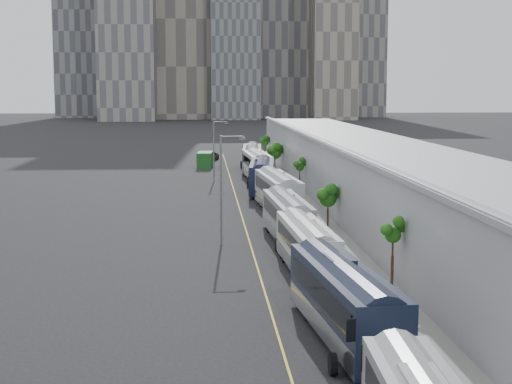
{
  "coord_description": "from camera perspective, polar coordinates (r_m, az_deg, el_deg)",
  "views": [
    {
      "loc": [
        -5.2,
        -16.33,
        12.48
      ],
      "look_at": [
        -0.39,
        55.59,
        3.0
      ],
      "focal_mm": 55.0,
      "sensor_mm": 36.0,
      "label": 1
    }
  ],
  "objects": [
    {
      "name": "tree_2",
      "position": [
        71.22,
        5.26,
        -0.29
      ],
      "size": [
        1.59,
        1.59,
        3.7
      ],
      "color": "black",
      "rests_on": "ground"
    },
    {
      "name": "bus_3",
      "position": [
        65.31,
        2.3,
        -2.12
      ],
      "size": [
        3.19,
        12.95,
        3.75
      ],
      "rotation": [
        0.0,
        0.0,
        0.05
      ],
      "color": "gray",
      "rests_on": "ground"
    },
    {
      "name": "bus_1",
      "position": [
        39.72,
        6.41,
        -8.37
      ],
      "size": [
        3.9,
        13.62,
        3.93
      ],
      "rotation": [
        0.0,
        0.0,
        0.09
      ],
      "color": "black",
      "rests_on": "ground"
    },
    {
      "name": "bus_4",
      "position": [
        79.95,
        1.6,
        -0.25
      ],
      "size": [
        3.83,
        14.04,
        4.05
      ],
      "rotation": [
        0.0,
        0.0,
        0.08
      ],
      "color": "#A2A6AC",
      "rests_on": "ground"
    },
    {
      "name": "bus_5",
      "position": [
        95.03,
        0.43,
        0.98
      ],
      "size": [
        4.03,
        13.98,
        4.03
      ],
      "rotation": [
        0.0,
        0.0,
        -0.09
      ],
      "color": "#161B32",
      "rests_on": "ground"
    },
    {
      "name": "lane_line",
      "position": [
        72.5,
        -0.85,
        -2.41
      ],
      "size": [
        0.12,
        160.0,
        0.02
      ],
      "primitive_type": "cube",
      "color": "gold",
      "rests_on": "ground"
    },
    {
      "name": "bus_2",
      "position": [
        53.8,
        3.71,
        -4.28
      ],
      "size": [
        3.03,
        12.43,
        3.6
      ],
      "rotation": [
        0.0,
        0.0,
        0.04
      ],
      "color": "silver",
      "rests_on": "ground"
    },
    {
      "name": "tree_4",
      "position": [
        120.92,
        1.39,
        3.02
      ],
      "size": [
        2.08,
        2.08,
        4.12
      ],
      "color": "black",
      "rests_on": "ground"
    },
    {
      "name": "bus_6",
      "position": [
        108.53,
        0.06,
        1.79
      ],
      "size": [
        3.5,
        13.87,
        4.02
      ],
      "rotation": [
        0.0,
        0.0,
        0.05
      ],
      "color": "white",
      "rests_on": "ground"
    },
    {
      "name": "sidewalk",
      "position": [
        73.78,
        7.33,
        -2.26
      ],
      "size": [
        10.0,
        170.0,
        0.12
      ],
      "primitive_type": "cube",
      "color": "gray",
      "rests_on": "ground"
    },
    {
      "name": "tree_5",
      "position": [
        145.22,
        0.65,
        3.69
      ],
      "size": [
        1.36,
        1.36,
        3.6
      ],
      "color": "black",
      "rests_on": "ground"
    },
    {
      "name": "tree_3",
      "position": [
        94.13,
        3.21,
        1.83
      ],
      "size": [
        1.01,
        1.01,
        3.88
      ],
      "color": "black",
      "rests_on": "ground"
    },
    {
      "name": "shipping_container",
      "position": [
        125.3,
        -3.72,
        2.34
      ],
      "size": [
        2.73,
        5.6,
        2.53
      ],
      "primitive_type": "cube",
      "rotation": [
        0.0,
        0.0,
        -0.09
      ],
      "color": "#144117",
      "rests_on": "ground"
    },
    {
      "name": "depot",
      "position": [
        74.15,
        10.4,
        0.42
      ],
      "size": [
        12.45,
        160.4,
        7.2
      ],
      "color": "gray",
      "rests_on": "ground"
    },
    {
      "name": "suv",
      "position": [
        138.3,
        -3.38,
        2.61
      ],
      "size": [
        3.47,
        5.68,
        1.47
      ],
      "primitive_type": "imported",
      "rotation": [
        0.0,
        0.0,
        -0.21
      ],
      "color": "black",
      "rests_on": "ground"
    },
    {
      "name": "bus_7",
      "position": [
        120.33,
        -0.29,
        2.35
      ],
      "size": [
        3.76,
        13.97,
        4.03
      ],
      "rotation": [
        0.0,
        0.0,
        -0.07
      ],
      "color": "slate",
      "rests_on": "ground"
    },
    {
      "name": "street_lamp_far",
      "position": [
        106.72,
        -2.98,
        3.34
      ],
      "size": [
        2.04,
        0.22,
        8.17
      ],
      "color": "#59595E",
      "rests_on": "ground"
    },
    {
      "name": "street_lamp_near",
      "position": [
        62.43,
        -2.39,
        0.71
      ],
      "size": [
        2.04,
        0.22,
        8.84
      ],
      "color": "#59595E",
      "rests_on": "ground"
    },
    {
      "name": "tree_1",
      "position": [
        48.6,
        9.93,
        -3.13
      ],
      "size": [
        1.02,
        1.02,
        4.33
      ],
      "color": "black",
      "rests_on": "ground"
    }
  ]
}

